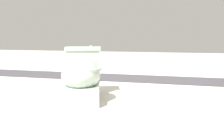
# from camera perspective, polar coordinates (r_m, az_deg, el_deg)

# --- Properties ---
(ground_plane) EXTENTS (14.00, 14.00, 0.00)m
(ground_plane) POSITION_cam_1_polar(r_m,az_deg,el_deg) (2.19, -11.48, -7.66)
(ground_plane) COLOR beige
(gravel_strip) EXTENTS (0.56, 8.00, 0.01)m
(gravel_strip) POSITION_cam_1_polar(r_m,az_deg,el_deg) (3.21, 6.10, -2.20)
(gravel_strip) COLOR #423F44
(gravel_strip) RESTS_ON ground
(toilet) EXTENTS (0.71, 0.53, 0.52)m
(toilet) POSITION_cam_1_polar(r_m,az_deg,el_deg) (2.14, -7.83, -1.84)
(toilet) COLOR #B2C6B7
(toilet) RESTS_ON ground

